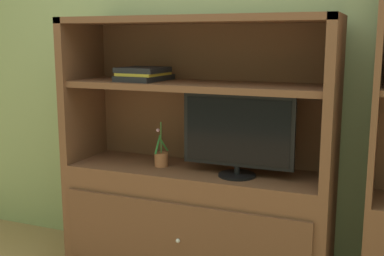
# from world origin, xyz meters

# --- Properties ---
(painted_rear_wall) EXTENTS (6.00, 0.10, 2.80)m
(painted_rear_wall) POSITION_xyz_m (0.00, 0.75, 1.40)
(painted_rear_wall) COLOR #8C9E6B
(painted_rear_wall) RESTS_ON ground_plane
(media_console) EXTENTS (1.56, 0.50, 1.55)m
(media_console) POSITION_xyz_m (0.00, 0.41, 0.51)
(media_console) COLOR brown
(media_console) RESTS_ON ground_plane
(tv_monitor) EXTENTS (0.62, 0.21, 0.45)m
(tv_monitor) POSITION_xyz_m (0.27, 0.34, 0.92)
(tv_monitor) COLOR black
(tv_monitor) RESTS_ON media_console
(potted_plant) EXTENTS (0.08, 0.10, 0.27)m
(potted_plant) POSITION_xyz_m (-0.21, 0.38, 0.73)
(potted_plant) COLOR #B26642
(potted_plant) RESTS_ON media_console
(magazine_stack) EXTENTS (0.27, 0.35, 0.08)m
(magazine_stack) POSITION_xyz_m (-0.33, 0.40, 1.23)
(magazine_stack) COLOR black
(magazine_stack) RESTS_ON media_console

